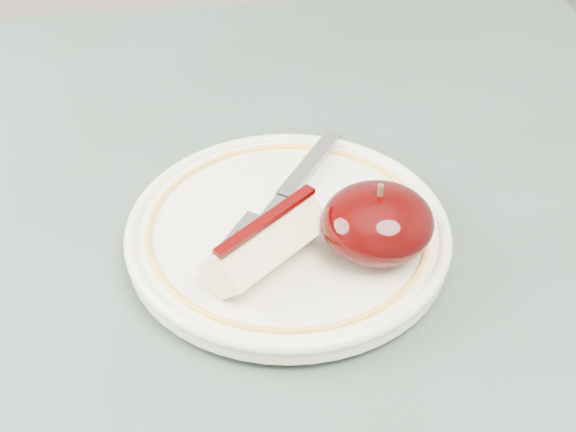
{
  "coord_description": "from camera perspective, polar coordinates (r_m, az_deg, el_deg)",
  "views": [
    {
      "loc": [
        0.05,
        -0.34,
        1.12
      ],
      "look_at": [
        0.1,
        0.07,
        0.78
      ],
      "focal_mm": 50.0,
      "sensor_mm": 36.0,
      "label": 1
    }
  ],
  "objects": [
    {
      "name": "plate",
      "position": [
        0.54,
        -0.0,
        -1.13
      ],
      "size": [
        0.22,
        0.22,
        0.02
      ],
      "color": "#F4E8CD",
      "rests_on": "table"
    },
    {
      "name": "apple_wedge",
      "position": [
        0.5,
        -1.52,
        -1.96
      ],
      "size": [
        0.09,
        0.08,
        0.04
      ],
      "rotation": [
        0.0,
        0.0,
        0.7
      ],
      "color": "beige",
      "rests_on": "plate"
    },
    {
      "name": "fork",
      "position": [
        0.56,
        -0.46,
        1.23
      ],
      "size": [
        0.11,
        0.15,
        0.0
      ],
      "rotation": [
        0.0,
        0.0,
        0.97
      ],
      "color": "gray",
      "rests_on": "plate"
    },
    {
      "name": "apple_half",
      "position": [
        0.51,
        6.38,
        -0.48
      ],
      "size": [
        0.07,
        0.07,
        0.05
      ],
      "color": "black",
      "rests_on": "plate"
    },
    {
      "name": "table",
      "position": [
        0.57,
        -9.74,
        -14.02
      ],
      "size": [
        0.9,
        0.9,
        0.75
      ],
      "color": "brown",
      "rests_on": "ground"
    }
  ]
}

